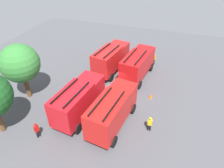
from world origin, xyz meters
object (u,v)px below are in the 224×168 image
fire_truck_0 (113,109)px  firefighter_4 (150,124)px  firefighter_0 (37,130)px  traffic_cone_0 (151,96)px  fire_truck_2 (79,99)px  fire_truck_3 (111,58)px  firefighter_1 (123,54)px  fire_truck_1 (138,64)px  firefighter_2 (144,57)px  firefighter_3 (154,59)px  tree_1 (20,64)px

fire_truck_0 → firefighter_4: 3.91m
firefighter_0 → traffic_cone_0: firefighter_0 is taller
fire_truck_2 → traffic_cone_0: 8.81m
fire_truck_0 → fire_truck_2: (0.31, 3.82, 0.00)m
fire_truck_3 → firefighter_4: fire_truck_3 is taller
firefighter_1 → firefighter_4: bearing=-133.2°
fire_truck_1 → firefighter_4: size_ratio=4.49×
fire_truck_2 → firefighter_2: bearing=-11.1°
fire_truck_3 → firefighter_3: size_ratio=4.37×
tree_1 → firefighter_0: bearing=-135.3°
fire_truck_0 → firefighter_2: bearing=5.5°
fire_truck_1 → firefighter_1: 5.84m
fire_truck_0 → tree_1: size_ratio=1.11×
fire_truck_2 → firefighter_1: bearing=3.2°
fire_truck_0 → tree_1: tree_1 is taller
fire_truck_3 → tree_1: tree_1 is taller
firefighter_4 → traffic_cone_0: firefighter_4 is taller
fire_truck_3 → firefighter_1: (4.20, -0.54, -1.24)m
firefighter_2 → fire_truck_0: bearing=-161.6°
fire_truck_3 → firefighter_0: fire_truck_3 is taller
fire_truck_0 → firefighter_2: 13.69m
fire_truck_3 → traffic_cone_0: bearing=-113.8°
fire_truck_2 → tree_1: (0.87, 7.37, 2.38)m
fire_truck_2 → tree_1: tree_1 is taller
firefighter_0 → fire_truck_0: bearing=-129.0°
tree_1 → firefighter_3: bearing=-45.7°
traffic_cone_0 → firefighter_1: bearing=35.6°
fire_truck_1 → firefighter_4: fire_truck_1 is taller
firefighter_2 → firefighter_3: 1.56m
traffic_cone_0 → fire_truck_0: bearing=152.2°
firefighter_0 → traffic_cone_0: size_ratio=2.93×
fire_truck_2 → fire_truck_1: bearing=-17.9°
fire_truck_0 → firefighter_0: fire_truck_0 is taller
firefighter_3 → firefighter_2: bearing=-57.5°
firefighter_4 → tree_1: tree_1 is taller
fire_truck_3 → firefighter_0: (-13.67, 2.64, -1.20)m
firefighter_3 → fire_truck_0: bearing=14.5°
fire_truck_0 → firefighter_4: bearing=-74.9°
firefighter_4 → traffic_cone_0: bearing=5.5°
fire_truck_1 → firefighter_2: fire_truck_1 is taller
fire_truck_1 → traffic_cone_0: (-3.85, -2.66, -1.86)m
fire_truck_0 → firefighter_0: (-3.79, 6.26, -1.20)m
firefighter_3 → tree_1: tree_1 is taller
fire_truck_2 → fire_truck_3: size_ratio=0.99×
firefighter_0 → firefighter_4: firefighter_0 is taller
fire_truck_1 → firefighter_3: fire_truck_1 is taller
fire_truck_3 → firefighter_2: size_ratio=4.10×
traffic_cone_0 → firefighter_3: bearing=7.4°
firefighter_4 → traffic_cone_0: 5.19m
firefighter_1 → traffic_cone_0: bearing=-124.1°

